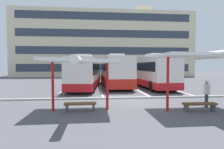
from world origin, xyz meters
TOP-DOWN VIEW (x-y plane):
  - ground_plane at (0.00, 0.00)m, footprint 160.00×160.00m
  - terminal_building at (0.03, 35.45)m, footprint 40.09×15.82m
  - coach_bus_0 at (-3.38, 8.00)m, footprint 3.40×10.98m
  - coach_bus_1 at (-0.09, 9.67)m, footprint 2.88×11.38m
  - coach_bus_2 at (3.84, 8.17)m, footprint 2.84×10.60m
  - lane_stripe_0 at (-5.47, 8.69)m, footprint 0.16×14.00m
  - lane_stripe_1 at (-1.82, 8.69)m, footprint 0.16×14.00m
  - lane_stripe_2 at (1.82, 8.69)m, footprint 0.16×14.00m
  - lane_stripe_3 at (5.47, 8.69)m, footprint 0.16×14.00m
  - waiting_shelter_1 at (-3.23, -2.62)m, footprint 3.89×4.64m
  - bench_1 at (-3.23, -2.50)m, footprint 1.69×0.47m
  - waiting_shelter_2 at (3.06, -3.22)m, footprint 4.37×5.24m
  - bench_2 at (3.06, -3.13)m, footprint 1.78×0.45m
  - platform_kerb at (0.00, 0.99)m, footprint 44.00×0.24m
  - waiting_passenger_1 at (4.03, -2.18)m, footprint 0.32×0.49m

SIDE VIEW (x-z plane):
  - ground_plane at x=0.00m, z-range 0.00..0.00m
  - lane_stripe_0 at x=-5.47m, z-range 0.00..0.01m
  - lane_stripe_1 at x=-1.82m, z-range 0.00..0.01m
  - lane_stripe_2 at x=1.82m, z-range 0.00..0.01m
  - lane_stripe_3 at x=5.47m, z-range 0.00..0.01m
  - platform_kerb at x=0.00m, z-range 0.00..0.12m
  - bench_1 at x=-3.23m, z-range 0.11..0.56m
  - bench_2 at x=3.06m, z-range 0.11..0.56m
  - waiting_passenger_1 at x=4.03m, z-range 0.10..1.64m
  - coach_bus_0 at x=-3.38m, z-range -0.13..3.40m
  - coach_bus_1 at x=-0.09m, z-range -0.15..3.54m
  - coach_bus_2 at x=3.84m, z-range -0.12..3.56m
  - waiting_shelter_1 at x=-3.23m, z-range 1.20..4.03m
  - waiting_shelter_2 at x=3.06m, z-range 1.33..4.42m
  - terminal_building at x=0.03m, z-range -1.37..15.93m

